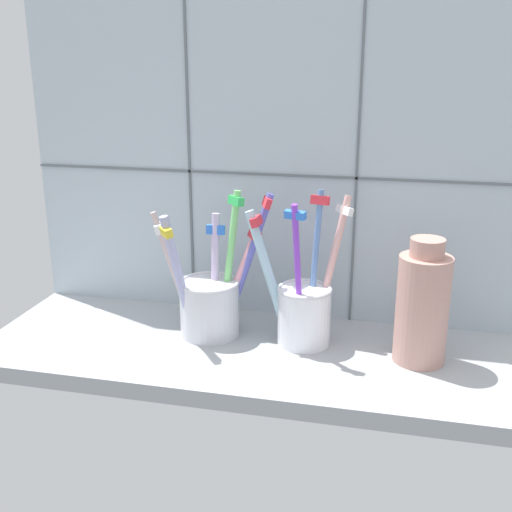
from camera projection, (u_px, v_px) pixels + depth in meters
counter_slab at (251, 355)px, 74.48cm from camera, size 64.00×22.00×2.00cm
tile_wall_back at (273, 159)px, 79.04cm from camera, size 64.00×2.20×45.00cm
toothbrush_cup_left at (211, 298)px, 76.65cm from camera, size 14.57×9.14×17.79cm
toothbrush_cup_right at (303, 306)px, 74.18cm from camera, size 12.39×7.89×18.25cm
ceramic_vase at (422, 306)px, 69.21cm from camera, size 5.80×5.80×14.33cm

